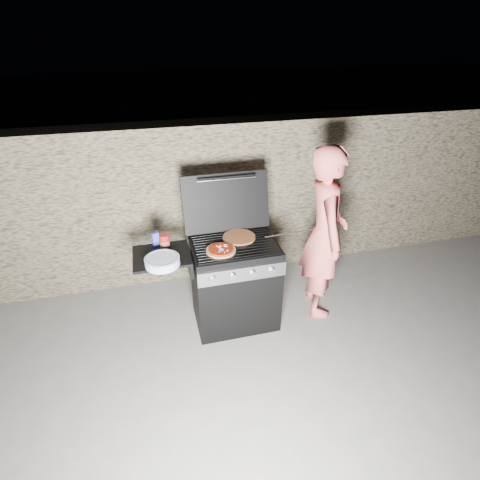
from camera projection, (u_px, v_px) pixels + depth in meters
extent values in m
plane|color=#605E5D|center=(235.00, 319.00, 3.91)|extent=(50.00, 50.00, 0.00)
cube|color=#847658|center=(213.00, 201.00, 4.34)|extent=(8.00, 0.35, 1.80)
cylinder|color=#D07D4A|center=(239.00, 237.00, 3.55)|extent=(0.40, 0.40, 0.02)
cylinder|color=maroon|center=(165.00, 241.00, 3.38)|extent=(0.11, 0.11, 0.13)
cube|color=#3439C1|center=(156.00, 239.00, 3.42)|extent=(0.07, 0.06, 0.13)
cylinder|color=silver|center=(162.00, 261.00, 3.16)|extent=(0.38, 0.38, 0.07)
imported|color=#E6625D|center=(325.00, 234.00, 3.67)|extent=(0.56, 0.73, 1.78)
cylinder|color=black|center=(289.00, 233.00, 3.54)|extent=(0.46, 0.12, 0.09)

